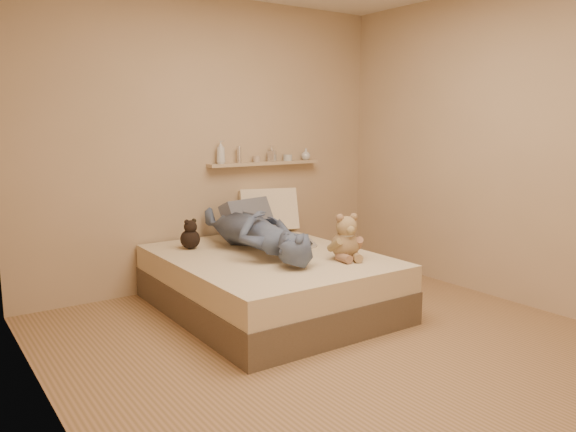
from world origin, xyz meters
TOP-DOWN VIEW (x-y plane):
  - room at (0.00, 0.00)m, footprint 3.80×3.80m
  - bed at (0.00, 0.93)m, footprint 1.50×1.90m
  - game_console at (0.01, 0.43)m, footprint 0.21×0.14m
  - teddy_bear at (0.41, 0.46)m, footprint 0.29×0.29m
  - dark_plush at (-0.42, 1.47)m, footprint 0.16×0.16m
  - pillow_cream at (0.53, 1.76)m, footprint 0.61×0.43m
  - pillow_grey at (0.23, 1.62)m, footprint 0.55×0.39m
  - person at (-0.03, 1.06)m, footprint 0.66×1.50m
  - wall_shelf at (0.55, 1.84)m, footprint 1.20×0.12m
  - shelf_bottles at (0.52, 1.84)m, footprint 1.07×0.11m

SIDE VIEW (x-z plane):
  - bed at x=0.00m, z-range 0.00..0.45m
  - dark_plush at x=-0.42m, z-range 0.43..0.69m
  - teddy_bear at x=0.41m, z-range 0.42..0.78m
  - game_console at x=0.01m, z-range 0.59..0.65m
  - pillow_grey at x=0.23m, z-range 0.44..0.80m
  - person at x=-0.03m, z-range 0.45..0.80m
  - pillow_cream at x=0.53m, z-range 0.43..0.87m
  - wall_shelf at x=0.55m, z-range 1.09..1.11m
  - shelf_bottles at x=0.52m, z-range 1.08..1.30m
  - room at x=0.00m, z-range -0.60..3.20m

